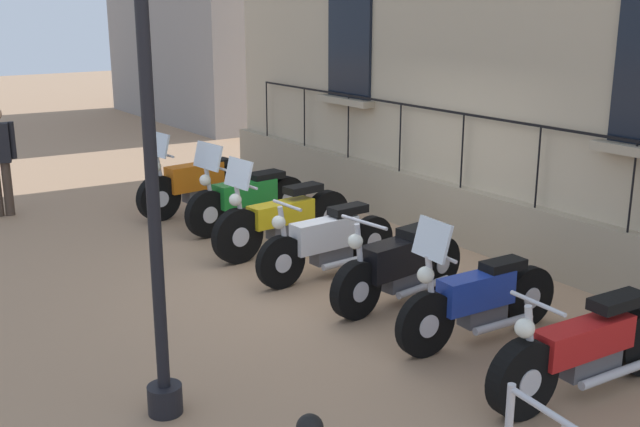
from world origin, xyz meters
The scene contains 8 objects.
ground_plane centered at (0.00, 0.00, 0.00)m, with size 60.00×60.00×0.00m, color #9E7A5B.
motorcycle_orange centered at (0.11, -3.53, 0.46)m, with size 2.09×0.64×1.34m.
motorcycle_green centered at (-0.11, -2.32, 0.45)m, with size 2.07×0.73×1.34m.
motorcycle_yellow centered at (0.03, -1.11, 0.44)m, with size 2.20×0.60×1.34m.
motorcycle_white centered at (0.10, 0.00, 0.42)m, with size 2.01×0.54×0.99m.
motorcycle_black centered at (-0.05, 1.16, 0.42)m, with size 1.94×0.65×1.05m.
motorcycle_blue centered at (-0.03, 2.34, 0.43)m, with size 1.97×0.53×1.32m.
motorcycle_red centered at (-0.02, 3.60, 0.40)m, with size 2.14×0.55×0.97m.
Camera 1 is at (5.14, 7.14, 3.19)m, focal length 42.86 mm.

